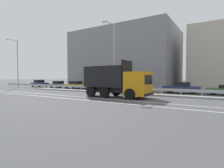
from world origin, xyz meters
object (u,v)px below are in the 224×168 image
at_px(parked_car_4, 136,87).
at_px(street_lamp_0, 17,62).
at_px(parked_car_2, 76,85).
at_px(parked_car_1, 59,84).
at_px(parked_car_0, 39,83).
at_px(median_road_sign, 101,83).
at_px(parked_car_3, 102,86).
at_px(street_lamp_1, 113,55).
at_px(dump_truck, 124,84).
at_px(parked_car_5, 182,88).

bearing_deg(parked_car_4, street_lamp_0, 101.06).
bearing_deg(parked_car_2, parked_car_1, -94.85).
xyz_separation_m(street_lamp_0, parked_car_0, (0.76, 4.37, -4.41)).
bearing_deg(parked_car_1, median_road_sign, 67.63).
distance_m(parked_car_3, parked_car_4, 5.90).
bearing_deg(street_lamp_0, parked_car_4, 9.85).
distance_m(street_lamp_1, parked_car_2, 12.51).
xyz_separation_m(parked_car_0, parked_car_4, (22.73, -0.29, -0.06)).
height_order(parked_car_0, parked_car_1, parked_car_0).
xyz_separation_m(median_road_sign, parked_car_3, (-2.68, 3.98, -0.59)).
relative_size(parked_car_1, parked_car_4, 1.00).
xyz_separation_m(dump_truck, parked_car_4, (-2.20, 7.62, -0.65)).
bearing_deg(dump_truck, parked_car_1, -114.08).
height_order(median_road_sign, street_lamp_0, street_lamp_0).
bearing_deg(parked_car_5, parked_car_3, 90.54).
relative_size(street_lamp_1, parked_car_1, 2.25).
xyz_separation_m(parked_car_2, parked_car_5, (18.27, 0.29, 0.04)).
relative_size(street_lamp_0, parked_car_3, 2.37).
relative_size(median_road_sign, parked_car_0, 0.60).
bearing_deg(median_road_sign, parked_car_0, 167.34).
bearing_deg(street_lamp_0, parked_car_5, 9.02).
bearing_deg(median_road_sign, parked_car_3, 123.96).
bearing_deg(street_lamp_1, dump_truck, -45.21).
bearing_deg(parked_car_3, parked_car_4, 86.75).
bearing_deg(parked_car_4, parked_car_1, 89.42).
xyz_separation_m(street_lamp_1, parked_car_5, (7.40, 4.84, -4.19)).
distance_m(median_road_sign, street_lamp_0, 20.64).
relative_size(parked_car_0, parked_car_5, 0.89).
xyz_separation_m(parked_car_0, parked_car_5, (28.94, 0.34, -0.02)).
height_order(street_lamp_0, parked_car_5, street_lamp_0).
bearing_deg(parked_car_5, parked_car_4, 92.84).
distance_m(parked_car_0, parked_car_2, 10.67).
distance_m(dump_truck, street_lamp_0, 26.21).
height_order(parked_car_1, parked_car_2, parked_car_2).
bearing_deg(parked_car_3, parked_car_2, -98.53).
xyz_separation_m(street_lamp_1, parked_car_0, (-21.54, 4.50, -4.17)).
height_order(parked_car_4, parked_car_5, parked_car_5).
relative_size(parked_car_0, parked_car_1, 1.05).
distance_m(dump_truck, parked_car_5, 9.20).
height_order(median_road_sign, parked_car_4, median_road_sign).
bearing_deg(parked_car_5, parked_car_1, 87.28).
bearing_deg(parked_car_4, parked_car_5, -82.97).
height_order(parked_car_0, parked_car_2, parked_car_0).
height_order(parked_car_1, parked_car_4, parked_car_4).
relative_size(median_road_sign, street_lamp_1, 0.28).
bearing_deg(parked_car_4, dump_truck, -162.73).
bearing_deg(street_lamp_0, parked_car_0, 80.19).
distance_m(parked_car_0, parked_car_5, 28.94).
relative_size(median_road_sign, parked_car_2, 0.52).
relative_size(median_road_sign, parked_car_4, 0.62).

